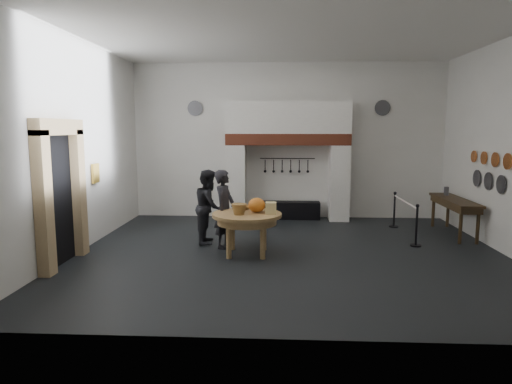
# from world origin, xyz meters

# --- Properties ---
(floor) EXTENTS (9.00, 8.00, 0.02)m
(floor) POSITION_xyz_m (0.00, 0.00, 0.00)
(floor) COLOR black
(floor) RESTS_ON ground
(ceiling) EXTENTS (9.00, 8.00, 0.02)m
(ceiling) POSITION_xyz_m (0.00, 0.00, 4.50)
(ceiling) COLOR silver
(ceiling) RESTS_ON wall_back
(wall_back) EXTENTS (9.00, 0.02, 4.50)m
(wall_back) POSITION_xyz_m (0.00, 4.00, 2.25)
(wall_back) COLOR silver
(wall_back) RESTS_ON floor
(wall_front) EXTENTS (9.00, 0.02, 4.50)m
(wall_front) POSITION_xyz_m (0.00, -4.00, 2.25)
(wall_front) COLOR silver
(wall_front) RESTS_ON floor
(wall_left) EXTENTS (0.02, 8.00, 4.50)m
(wall_left) POSITION_xyz_m (-4.50, 0.00, 2.25)
(wall_left) COLOR silver
(wall_left) RESTS_ON floor
(chimney_pier_left) EXTENTS (0.55, 0.70, 2.15)m
(chimney_pier_left) POSITION_xyz_m (-1.48, 3.65, 1.07)
(chimney_pier_left) COLOR silver
(chimney_pier_left) RESTS_ON floor
(chimney_pier_right) EXTENTS (0.55, 0.70, 2.15)m
(chimney_pier_right) POSITION_xyz_m (1.48, 3.65, 1.07)
(chimney_pier_right) COLOR silver
(chimney_pier_right) RESTS_ON floor
(hearth_brick_band) EXTENTS (3.50, 0.72, 0.32)m
(hearth_brick_band) POSITION_xyz_m (0.00, 3.65, 2.31)
(hearth_brick_band) COLOR #9E442B
(hearth_brick_band) RESTS_ON chimney_pier_left
(chimney_hood) EXTENTS (3.50, 0.70, 0.90)m
(chimney_hood) POSITION_xyz_m (0.00, 3.65, 2.92)
(chimney_hood) COLOR silver
(chimney_hood) RESTS_ON hearth_brick_band
(iron_range) EXTENTS (1.90, 0.45, 0.50)m
(iron_range) POSITION_xyz_m (0.00, 3.72, 0.25)
(iron_range) COLOR black
(iron_range) RESTS_ON floor
(utensil_rail) EXTENTS (1.60, 0.02, 0.02)m
(utensil_rail) POSITION_xyz_m (0.00, 3.92, 1.75)
(utensil_rail) COLOR black
(utensil_rail) RESTS_ON wall_back
(door_recess) EXTENTS (0.04, 1.10, 2.50)m
(door_recess) POSITION_xyz_m (-4.47, -1.00, 1.25)
(door_recess) COLOR black
(door_recess) RESTS_ON floor
(door_jamb_near) EXTENTS (0.22, 0.30, 2.60)m
(door_jamb_near) POSITION_xyz_m (-4.38, -1.70, 1.30)
(door_jamb_near) COLOR tan
(door_jamb_near) RESTS_ON floor
(door_jamb_far) EXTENTS (0.22, 0.30, 2.60)m
(door_jamb_far) POSITION_xyz_m (-4.38, -0.30, 1.30)
(door_jamb_far) COLOR tan
(door_jamb_far) RESTS_ON floor
(door_lintel) EXTENTS (0.22, 1.70, 0.30)m
(door_lintel) POSITION_xyz_m (-4.38, -1.00, 2.65)
(door_lintel) COLOR tan
(door_lintel) RESTS_ON door_jamb_near
(wall_plaque) EXTENTS (0.05, 0.34, 0.44)m
(wall_plaque) POSITION_xyz_m (-4.45, 0.80, 1.60)
(wall_plaque) COLOR gold
(wall_plaque) RESTS_ON wall_left
(work_table) EXTENTS (1.72, 1.72, 0.07)m
(work_table) POSITION_xyz_m (-0.89, -0.12, 0.84)
(work_table) COLOR #A8824F
(work_table) RESTS_ON floor
(pumpkin) EXTENTS (0.36, 0.36, 0.31)m
(pumpkin) POSITION_xyz_m (-0.69, -0.02, 1.03)
(pumpkin) COLOR orange
(pumpkin) RESTS_ON work_table
(cheese_block_big) EXTENTS (0.22, 0.22, 0.24)m
(cheese_block_big) POSITION_xyz_m (-0.39, -0.17, 0.99)
(cheese_block_big) COLOR #DDC984
(cheese_block_big) RESTS_ON work_table
(cheese_block_small) EXTENTS (0.18, 0.18, 0.20)m
(cheese_block_small) POSITION_xyz_m (-0.41, 0.13, 0.97)
(cheese_block_small) COLOR #CFB87C
(cheese_block_small) RESTS_ON work_table
(wicker_basket) EXTENTS (0.38, 0.38, 0.22)m
(wicker_basket) POSITION_xyz_m (-1.04, -0.27, 0.98)
(wicker_basket) COLOR olive
(wicker_basket) RESTS_ON work_table
(bread_loaf) EXTENTS (0.31, 0.18, 0.13)m
(bread_loaf) POSITION_xyz_m (-0.99, 0.23, 0.94)
(bread_loaf) COLOR #9E6C38
(bread_loaf) RESTS_ON work_table
(visitor_near) EXTENTS (0.57, 0.72, 1.73)m
(visitor_near) POSITION_xyz_m (-1.43, 0.41, 0.86)
(visitor_near) COLOR black
(visitor_near) RESTS_ON floor
(visitor_far) EXTENTS (0.67, 0.85, 1.70)m
(visitor_far) POSITION_xyz_m (-1.83, 0.81, 0.85)
(visitor_far) COLOR black
(visitor_far) RESTS_ON floor
(side_table) EXTENTS (0.55, 2.20, 0.06)m
(side_table) POSITION_xyz_m (4.10, 1.92, 0.87)
(side_table) COLOR #362613
(side_table) RESTS_ON floor
(pewter_jug) EXTENTS (0.12, 0.12, 0.22)m
(pewter_jug) POSITION_xyz_m (4.10, 2.52, 1.01)
(pewter_jug) COLOR #454549
(pewter_jug) RESTS_ON side_table
(copper_pan_a) EXTENTS (0.03, 0.34, 0.34)m
(copper_pan_a) POSITION_xyz_m (4.46, 0.20, 1.95)
(copper_pan_a) COLOR #C6662D
(copper_pan_a) RESTS_ON wall_right
(copper_pan_b) EXTENTS (0.03, 0.32, 0.32)m
(copper_pan_b) POSITION_xyz_m (4.46, 0.75, 1.95)
(copper_pan_b) COLOR #C6662D
(copper_pan_b) RESTS_ON wall_right
(copper_pan_c) EXTENTS (0.03, 0.30, 0.30)m
(copper_pan_c) POSITION_xyz_m (4.46, 1.30, 1.95)
(copper_pan_c) COLOR #C6662D
(copper_pan_c) RESTS_ON wall_right
(copper_pan_d) EXTENTS (0.03, 0.28, 0.28)m
(copper_pan_d) POSITION_xyz_m (4.46, 1.85, 1.95)
(copper_pan_d) COLOR #C6662D
(copper_pan_d) RESTS_ON wall_right
(pewter_plate_left) EXTENTS (0.03, 0.40, 0.40)m
(pewter_plate_left) POSITION_xyz_m (4.46, 0.40, 1.45)
(pewter_plate_left) COLOR #4C4C51
(pewter_plate_left) RESTS_ON wall_right
(pewter_plate_mid) EXTENTS (0.03, 0.40, 0.40)m
(pewter_plate_mid) POSITION_xyz_m (4.46, 1.00, 1.45)
(pewter_plate_mid) COLOR #4C4C51
(pewter_plate_mid) RESTS_ON wall_right
(pewter_plate_right) EXTENTS (0.03, 0.40, 0.40)m
(pewter_plate_right) POSITION_xyz_m (4.46, 1.60, 1.45)
(pewter_plate_right) COLOR #4C4C51
(pewter_plate_right) RESTS_ON wall_right
(pewter_plate_back_left) EXTENTS (0.44, 0.03, 0.44)m
(pewter_plate_back_left) POSITION_xyz_m (-2.70, 3.96, 3.20)
(pewter_plate_back_left) COLOR #4C4C51
(pewter_plate_back_left) RESTS_ON wall_back
(pewter_plate_back_right) EXTENTS (0.44, 0.03, 0.44)m
(pewter_plate_back_right) POSITION_xyz_m (2.70, 3.96, 3.20)
(pewter_plate_back_right) COLOR #4C4C51
(pewter_plate_back_right) RESTS_ON wall_back
(barrier_post_near) EXTENTS (0.05, 0.05, 0.90)m
(barrier_post_near) POSITION_xyz_m (2.85, 0.73, 0.45)
(barrier_post_near) COLOR black
(barrier_post_near) RESTS_ON floor
(barrier_post_far) EXTENTS (0.05, 0.05, 0.90)m
(barrier_post_far) POSITION_xyz_m (2.85, 2.73, 0.45)
(barrier_post_far) COLOR black
(barrier_post_far) RESTS_ON floor
(barrier_rope) EXTENTS (0.04, 2.00, 0.04)m
(barrier_rope) POSITION_xyz_m (2.85, 1.73, 0.85)
(barrier_rope) COLOR white
(barrier_rope) RESTS_ON barrier_post_near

